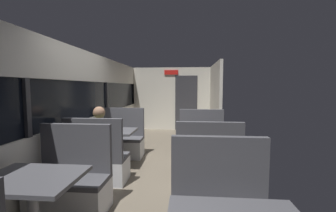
% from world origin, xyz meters
% --- Properties ---
extents(ground_plane, '(3.30, 9.20, 0.02)m').
position_xyz_m(ground_plane, '(0.00, 0.00, -0.01)').
color(ground_plane, '#665B4C').
extents(carriage_window_panel_left, '(0.09, 8.48, 2.30)m').
position_xyz_m(carriage_window_panel_left, '(-1.45, 0.00, 1.11)').
color(carriage_window_panel_left, beige).
rests_on(carriage_window_panel_left, ground_plane).
extents(carriage_end_bulkhead, '(2.90, 0.11, 2.30)m').
position_xyz_m(carriage_end_bulkhead, '(0.06, 4.19, 1.14)').
color(carriage_end_bulkhead, beige).
rests_on(carriage_end_bulkhead, ground_plane).
extents(carriage_aisle_panel_right, '(0.08, 2.40, 2.30)m').
position_xyz_m(carriage_aisle_panel_right, '(1.45, 3.00, 1.15)').
color(carriage_aisle_panel_right, beige).
rests_on(carriage_aisle_panel_right, ground_plane).
extents(dining_table_near_window, '(0.90, 0.70, 0.74)m').
position_xyz_m(dining_table_near_window, '(-0.89, -2.09, 0.64)').
color(dining_table_near_window, '#9E9EA3').
rests_on(dining_table_near_window, ground_plane).
extents(bench_near_window_facing_entry, '(0.95, 0.50, 1.10)m').
position_xyz_m(bench_near_window_facing_entry, '(-0.89, -1.39, 0.33)').
color(bench_near_window_facing_entry, silver).
rests_on(bench_near_window_facing_entry, ground_plane).
extents(dining_table_mid_window, '(0.90, 0.70, 0.74)m').
position_xyz_m(dining_table_mid_window, '(-0.89, 0.17, 0.64)').
color(dining_table_mid_window, '#9E9EA3').
rests_on(dining_table_mid_window, ground_plane).
extents(bench_mid_window_facing_end, '(0.95, 0.50, 1.10)m').
position_xyz_m(bench_mid_window_facing_end, '(-0.89, -0.53, 0.33)').
color(bench_mid_window_facing_end, silver).
rests_on(bench_mid_window_facing_end, ground_plane).
extents(bench_mid_window_facing_entry, '(0.95, 0.50, 1.10)m').
position_xyz_m(bench_mid_window_facing_entry, '(-0.89, 0.87, 0.33)').
color(bench_mid_window_facing_entry, silver).
rests_on(bench_mid_window_facing_entry, ground_plane).
extents(dining_table_rear_aisle, '(0.90, 0.70, 0.74)m').
position_xyz_m(dining_table_rear_aisle, '(0.89, -0.03, 0.64)').
color(dining_table_rear_aisle, '#9E9EA3').
rests_on(dining_table_rear_aisle, ground_plane).
extents(bench_rear_aisle_facing_end, '(0.95, 0.50, 1.10)m').
position_xyz_m(bench_rear_aisle_facing_end, '(0.89, -0.73, 0.33)').
color(bench_rear_aisle_facing_end, silver).
rests_on(bench_rear_aisle_facing_end, ground_plane).
extents(bench_rear_aisle_facing_entry, '(0.95, 0.50, 1.10)m').
position_xyz_m(bench_rear_aisle_facing_entry, '(0.89, 0.67, 0.33)').
color(bench_rear_aisle_facing_entry, silver).
rests_on(bench_rear_aisle_facing_entry, ground_plane).
extents(seated_passenger, '(0.47, 0.55, 1.26)m').
position_xyz_m(seated_passenger, '(-0.89, -0.46, 0.54)').
color(seated_passenger, '#26262D').
rests_on(seated_passenger, ground_plane).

